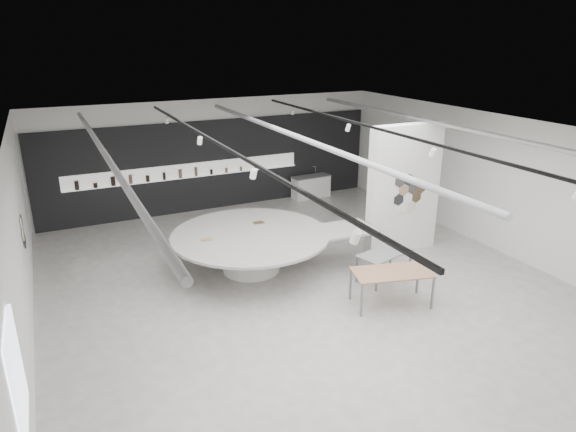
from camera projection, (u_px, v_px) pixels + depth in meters
name	position (u px, v px, depth m)	size (l,w,h in m)	color
room	(305.00, 209.00, 11.70)	(12.02, 14.02, 3.82)	#BAB5B0
back_wall_display	(213.00, 165.00, 17.77)	(11.80, 0.27, 3.10)	black
partition_column	(404.00, 190.00, 14.10)	(2.20, 0.38, 3.60)	white
display_island	(254.00, 246.00, 13.22)	(5.31, 4.31, 1.04)	white
sample_table_wood	(392.00, 274.00, 11.49)	(1.91, 1.28, 0.82)	#A17453
sample_table_stone	(385.00, 255.00, 12.75)	(1.54, 1.05, 0.72)	gray
kitchen_counter	(311.00, 187.00, 19.30)	(1.50, 0.67, 1.15)	white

